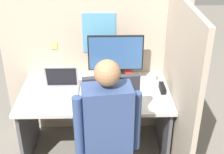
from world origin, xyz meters
The scene contains 12 objects.
cubicle_panel_back centered at (0.00, 0.80, 0.79)m, with size 1.89×0.05×1.58m.
cubicle_panel_right centered at (0.72, 0.31, 0.79)m, with size 0.04×1.43×1.58m.
desk centered at (0.00, 0.39, 0.53)m, with size 1.39×0.78×0.70m.
paper_box centered at (0.20, 0.59, 0.74)m, with size 0.34×0.26×0.08m.
monitor centered at (0.20, 0.59, 0.98)m, with size 0.53×0.19×0.39m.
laptop centered at (-0.31, 0.38, 0.75)m, with size 0.31×0.23×0.24m.
mouse centered at (-0.05, 0.28, 0.71)m, with size 0.06×0.05×0.03m.
stapler centered at (0.63, 0.38, 0.73)m, with size 0.04×0.16×0.06m.
carrot_toy centered at (-0.06, 0.10, 0.72)m, with size 0.04×0.16×0.04m.
office_chair centered at (0.12, -0.21, 0.54)m, with size 0.54×0.57×1.09m.
person centered at (0.10, -0.38, 0.76)m, with size 0.48×0.46×1.34m.
coffee_mug centered at (0.56, 0.58, 0.74)m, with size 0.07×0.07×0.08m.
Camera 1 is at (0.09, -2.12, 2.17)m, focal length 50.00 mm.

